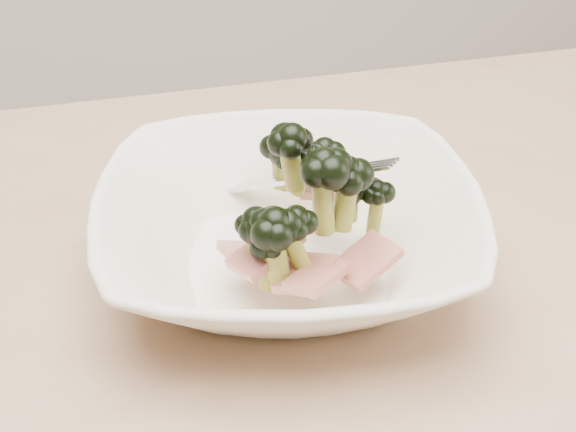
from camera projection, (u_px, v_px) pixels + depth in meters
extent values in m
cube|color=tan|center=(211.00, 326.00, 0.62)|extent=(1.20, 0.80, 0.04)
cylinder|color=tan|center=(535.00, 307.00, 1.22)|extent=(0.06, 0.06, 0.71)
imported|color=#EFE4CB|center=(288.00, 231.00, 0.63)|extent=(0.35, 0.35, 0.07)
cylinder|color=olive|center=(346.00, 200.00, 0.61)|extent=(0.02, 0.02, 0.04)
ellipsoid|color=black|center=(347.00, 174.00, 0.60)|extent=(0.03, 0.03, 0.03)
cylinder|color=olive|center=(323.00, 201.00, 0.58)|extent=(0.02, 0.02, 0.05)
ellipsoid|color=black|center=(324.00, 163.00, 0.57)|extent=(0.04, 0.04, 0.03)
cylinder|color=olive|center=(286.00, 174.00, 0.68)|extent=(0.01, 0.02, 0.03)
ellipsoid|color=black|center=(286.00, 154.00, 0.67)|extent=(0.03, 0.03, 0.02)
cylinder|color=olive|center=(375.00, 215.00, 0.63)|extent=(0.01, 0.02, 0.04)
ellipsoid|color=black|center=(377.00, 190.00, 0.62)|extent=(0.03, 0.03, 0.02)
cylinder|color=olive|center=(269.00, 266.00, 0.57)|extent=(0.02, 0.02, 0.04)
ellipsoid|color=black|center=(269.00, 242.00, 0.56)|extent=(0.03, 0.03, 0.02)
cylinder|color=olive|center=(280.00, 169.00, 0.68)|extent=(0.02, 0.02, 0.04)
ellipsoid|color=black|center=(280.00, 145.00, 0.67)|extent=(0.03, 0.03, 0.03)
cylinder|color=olive|center=(303.00, 176.00, 0.63)|extent=(0.02, 0.02, 0.04)
ellipsoid|color=black|center=(304.00, 152.00, 0.62)|extent=(0.03, 0.03, 0.02)
cylinder|color=olive|center=(345.00, 203.00, 0.59)|extent=(0.02, 0.02, 0.05)
ellipsoid|color=black|center=(347.00, 171.00, 0.58)|extent=(0.04, 0.04, 0.03)
cylinder|color=olive|center=(296.00, 251.00, 0.57)|extent=(0.03, 0.02, 0.04)
ellipsoid|color=black|center=(296.00, 220.00, 0.55)|extent=(0.03, 0.03, 0.03)
cylinder|color=olive|center=(276.00, 257.00, 0.56)|extent=(0.02, 0.02, 0.05)
ellipsoid|color=black|center=(275.00, 224.00, 0.55)|extent=(0.04, 0.04, 0.03)
cylinder|color=olive|center=(292.00, 167.00, 0.60)|extent=(0.02, 0.02, 0.04)
ellipsoid|color=black|center=(292.00, 138.00, 0.59)|extent=(0.04, 0.04, 0.03)
cylinder|color=olive|center=(324.00, 173.00, 0.65)|extent=(0.02, 0.02, 0.04)
ellipsoid|color=black|center=(325.00, 149.00, 0.64)|extent=(0.03, 0.03, 0.03)
cylinder|color=olive|center=(257.00, 247.00, 0.57)|extent=(0.01, 0.02, 0.03)
ellipsoid|color=black|center=(256.00, 221.00, 0.56)|extent=(0.04, 0.04, 0.03)
cylinder|color=olive|center=(351.00, 206.00, 0.62)|extent=(0.01, 0.01, 0.02)
ellipsoid|color=black|center=(352.00, 188.00, 0.62)|extent=(0.03, 0.03, 0.02)
cube|color=maroon|center=(318.00, 187.00, 0.67)|extent=(0.04, 0.05, 0.01)
cube|color=maroon|center=(266.00, 250.00, 0.57)|extent=(0.06, 0.05, 0.02)
cube|color=maroon|center=(366.00, 261.00, 0.59)|extent=(0.06, 0.05, 0.02)
cube|color=maroon|center=(253.00, 252.00, 0.60)|extent=(0.05, 0.04, 0.03)
cube|color=maroon|center=(306.00, 274.00, 0.57)|extent=(0.06, 0.06, 0.01)
cube|color=maroon|center=(281.00, 260.00, 0.59)|extent=(0.04, 0.05, 0.02)
cube|color=maroon|center=(317.00, 276.00, 0.56)|extent=(0.06, 0.06, 0.02)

